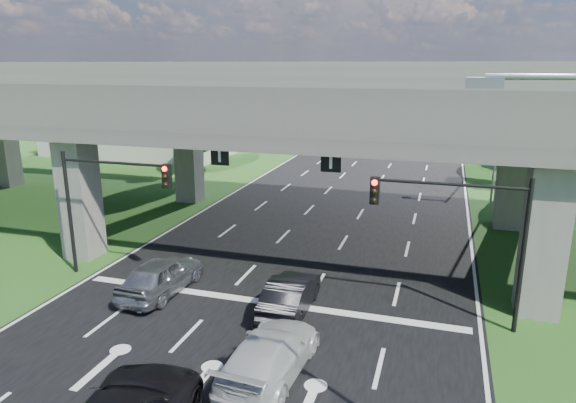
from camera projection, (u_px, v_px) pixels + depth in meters
The scene contains 17 objects.
ground at pixel (231, 343), 18.79m from camera, with size 160.00×160.00×0.00m, color #264D19.
road at pixel (304, 251), 28.02m from camera, with size 18.00×120.00×0.03m, color black.
overpass at pixel (315, 102), 27.82m from camera, with size 80.00×15.00×10.00m.
warehouse at pixel (141, 136), 57.97m from camera, with size 20.00×10.00×4.00m, color #9E9E99.
signal_right at pixel (463, 223), 19.12m from camera, with size 5.76×0.54×6.00m.
signal_left at pixel (105, 193), 23.57m from camera, with size 5.76×0.54×6.00m.
streetlight_far at pixel (493, 123), 36.56m from camera, with size 3.38×0.25×10.00m.
streetlight_beyond at pixel (481, 106), 51.33m from camera, with size 3.38×0.25×10.00m.
tree_left_near at pixel (201, 123), 45.51m from camera, with size 4.50×4.50×7.80m.
tree_left_mid at pixel (209, 120), 53.91m from camera, with size 3.91×3.90×6.76m.
tree_left_far at pixel (270, 106), 59.91m from camera, with size 4.80×4.80×8.32m.
tree_right_near at pixel (528, 136), 39.77m from camera, with size 4.20×4.20×7.28m.
tree_right_mid at pixel (551, 130), 46.38m from camera, with size 3.91×3.90×6.76m.
tree_right_far at pixel (497, 113), 54.74m from camera, with size 4.50×4.50×7.80m.
car_silver at pixel (161, 276), 22.66m from camera, with size 1.94×4.83×1.65m, color #9B9DA2.
car_dark at pixel (290, 295), 20.97m from camera, with size 1.60×4.58×1.51m, color black.
car_white at pixel (270, 354), 16.64m from camera, with size 2.15×5.29×1.54m, color #B5B5B5.
Camera 1 is at (6.94, -15.44, 9.90)m, focal length 32.00 mm.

